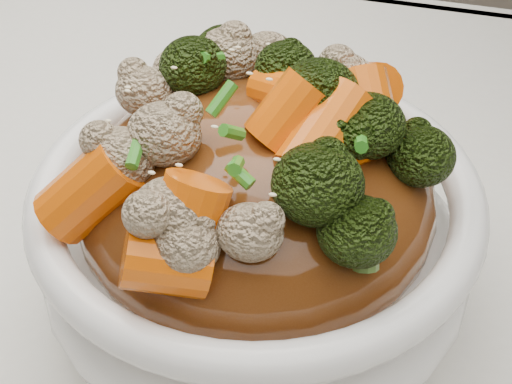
% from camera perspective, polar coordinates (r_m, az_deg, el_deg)
% --- Properties ---
extents(tablecloth, '(1.20, 0.80, 0.04)m').
position_cam_1_polar(tablecloth, '(0.46, -5.97, -7.74)').
color(tablecloth, white).
rests_on(tablecloth, dining_table).
extents(bowl, '(0.29, 0.29, 0.09)m').
position_cam_1_polar(bowl, '(0.39, 0.00, -3.87)').
color(bowl, white).
rests_on(bowl, tablecloth).
extents(sauce_base, '(0.23, 0.23, 0.10)m').
position_cam_1_polar(sauce_base, '(0.37, 0.00, -0.38)').
color(sauce_base, '#572A0F').
rests_on(sauce_base, bowl).
extents(carrots, '(0.23, 0.23, 0.05)m').
position_cam_1_polar(carrots, '(0.33, 0.00, 8.41)').
color(carrots, '#F06107').
rests_on(carrots, sauce_base).
extents(broccoli, '(0.23, 0.23, 0.05)m').
position_cam_1_polar(broccoli, '(0.33, 0.00, 8.25)').
color(broccoli, black).
rests_on(broccoli, sauce_base).
extents(cauliflower, '(0.23, 0.23, 0.04)m').
position_cam_1_polar(cauliflower, '(0.33, 0.00, 7.94)').
color(cauliflower, tan).
rests_on(cauliflower, sauce_base).
extents(scallions, '(0.17, 0.17, 0.02)m').
position_cam_1_polar(scallions, '(0.33, 0.00, 8.57)').
color(scallions, '#2E811D').
rests_on(scallions, sauce_base).
extents(sesame_seeds, '(0.21, 0.21, 0.01)m').
position_cam_1_polar(sesame_seeds, '(0.33, 0.00, 8.57)').
color(sesame_seeds, beige).
rests_on(sesame_seeds, sauce_base).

